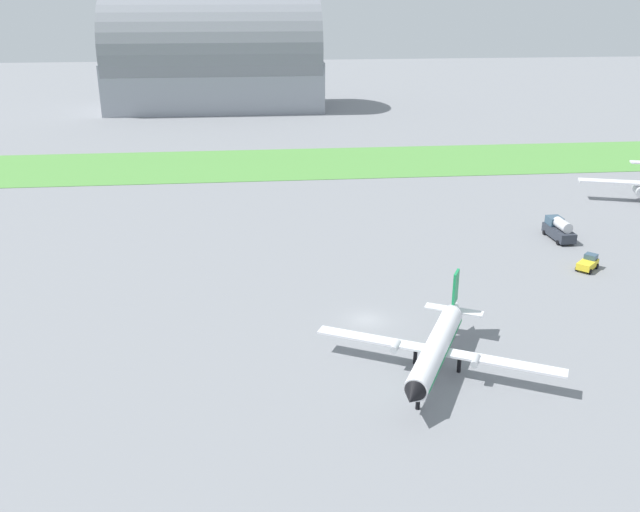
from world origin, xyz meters
name	(u,v)px	position (x,y,z in m)	size (l,w,h in m)	color
ground_plane	(366,320)	(0.00, 0.00, 0.00)	(600.00, 600.00, 0.00)	gray
grass_taxiway_strip	(309,163)	(0.00, 75.74, 0.04)	(360.00, 28.00, 0.08)	#549342
airplane_foreground_turboprop	(437,347)	(4.91, -11.77, 2.69)	(22.48, 19.56, 7.34)	white
fuel_truck_near_gate	(559,229)	(33.12, 24.07, 1.58)	(2.89, 6.60, 3.29)	#2D333D
pushback_tug_midfield	(588,263)	(32.01, 12.10, 0.91)	(3.84, 3.80, 1.95)	yellow
hangar_distant	(214,60)	(-22.17, 150.81, 14.43)	(64.69, 31.43, 33.22)	#9399A3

